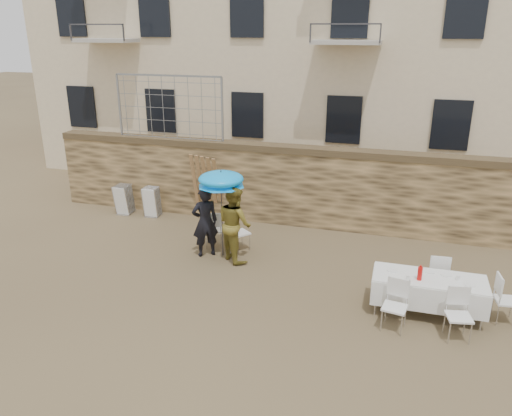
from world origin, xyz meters
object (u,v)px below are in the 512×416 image
(couple_chair_left, at_px, (214,229))
(banquet_table, at_px, (430,280))
(man_suit, at_px, (205,222))
(couple_chair_right, at_px, (240,232))
(umbrella, at_px, (221,182))
(table_chair_back, at_px, (437,274))
(table_chair_side, at_px, (507,299))
(chair_stack_left, at_px, (127,197))
(woman_dress, at_px, (235,223))
(soda_bottle, at_px, (420,274))
(chair_stack_right, at_px, (154,200))
(table_chair_front_right, at_px, (459,316))
(table_chair_front_left, at_px, (395,306))

(couple_chair_left, xyz_separation_m, banquet_table, (5.11, -1.79, 0.25))
(man_suit, bearing_deg, couple_chair_right, -178.33)
(umbrella, xyz_separation_m, couple_chair_left, (-0.40, 0.45, -1.40))
(table_chair_back, relative_size, table_chair_side, 1.00)
(umbrella, xyz_separation_m, couple_chair_right, (0.30, 0.45, -1.40))
(banquet_table, bearing_deg, chair_stack_left, 158.00)
(woman_dress, xyz_separation_m, table_chair_side, (5.76, -1.14, -0.44))
(soda_bottle, height_order, chair_stack_right, soda_bottle)
(couple_chair_left, distance_m, table_chair_front_right, 6.16)
(table_chair_side, bearing_deg, chair_stack_right, 62.58)
(table_chair_front_left, bearing_deg, umbrella, 163.09)
(man_suit, distance_m, table_chair_front_right, 5.96)
(banquet_table, bearing_deg, table_chair_back, 75.96)
(woman_dress, xyz_separation_m, chair_stack_left, (-4.16, 2.20, -0.46))
(banquet_table, relative_size, chair_stack_left, 2.28)
(couple_chair_right, bearing_deg, woman_dress, 134.69)
(banquet_table, height_order, table_chair_back, table_chair_back)
(woman_dress, bearing_deg, table_chair_back, -144.16)
(woman_dress, height_order, couple_chair_right, woman_dress)
(table_chair_front_right, height_order, table_chair_side, same)
(couple_chair_left, relative_size, couple_chair_right, 1.00)
(man_suit, relative_size, banquet_table, 0.83)
(chair_stack_right, bearing_deg, woman_dress, -33.98)
(chair_stack_left, height_order, chair_stack_right, same)
(umbrella, relative_size, couple_chair_left, 2.08)
(table_chair_front_right, xyz_separation_m, chair_stack_left, (-9.01, 4.19, -0.02))
(couple_chair_right, distance_m, table_chair_front_left, 4.58)
(table_chair_front_left, bearing_deg, woman_dress, 162.15)
(chair_stack_right, bearing_deg, table_chair_back, -18.67)
(couple_chair_right, bearing_deg, chair_stack_right, 12.34)
(banquet_table, xyz_separation_m, table_chair_back, (0.20, 0.80, -0.25))
(table_chair_back, bearing_deg, table_chair_front_right, 96.06)
(couple_chair_right, xyz_separation_m, table_chair_back, (4.61, -0.99, 0.00))
(table_chair_front_left, bearing_deg, couple_chair_right, 156.35)
(umbrella, bearing_deg, table_chair_side, -11.52)
(table_chair_back, height_order, chair_stack_left, table_chair_back)
(table_chair_front_left, height_order, table_chair_back, same)
(table_chair_front_right, bearing_deg, banquet_table, 112.37)
(table_chair_side, relative_size, chair_stack_left, 1.04)
(woman_dress, height_order, umbrella, umbrella)
(couple_chair_right, bearing_deg, man_suit, 77.66)
(couple_chair_right, relative_size, table_chair_front_left, 1.00)
(chair_stack_right, bearing_deg, table_chair_front_left, -30.85)
(soda_bottle, distance_m, table_chair_back, 1.11)
(table_chair_side, distance_m, chair_stack_right, 9.61)
(table_chair_front_left, xyz_separation_m, chair_stack_left, (-7.91, 4.19, -0.02))
(umbrella, xyz_separation_m, table_chair_front_left, (4.11, -2.09, -1.40))
(table_chair_back, bearing_deg, couple_chair_left, -15.50)
(couple_chair_left, bearing_deg, man_suit, 71.49)
(man_suit, xyz_separation_m, chair_stack_left, (-3.41, 2.20, -0.41))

